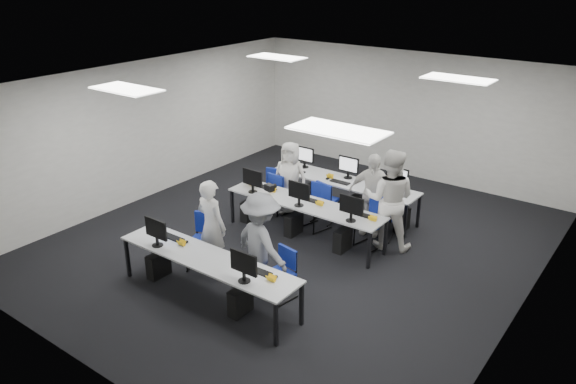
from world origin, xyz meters
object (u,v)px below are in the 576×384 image
Objects in this scene: chair_2 at (273,199)px; photographer at (261,243)px; desk_front at (207,260)px; student_1 at (390,199)px; chair_0 at (204,251)px; chair_3 at (316,215)px; student_0 at (212,226)px; chair_7 at (381,223)px; student_3 at (372,194)px; chair_5 at (281,199)px; chair_4 at (371,232)px; desk_mid at (305,205)px; student_2 at (290,178)px; chair_6 at (325,208)px; chair_1 at (280,283)px.

chair_2 is 3.09m from photographer.
desk_front is 1.70× the size of student_1.
chair_0 is at bearing 13.94° from photographer.
student_1 is (1.42, 3.23, 0.26)m from desk_front.
student_0 reaches higher than chair_3.
photographer is at bearing -118.67° from chair_7.
photographer is (0.50, 0.70, 0.15)m from desk_front.
chair_0 is at bearing -125.97° from student_3.
chair_5 is at bearing -75.48° from student_0.
chair_4 is (2.40, -0.15, -0.01)m from chair_2.
student_0 is at bearing 33.07° from student_1.
desk_mid is 1.52m from chair_7.
student_2 is (-2.08, 0.33, 0.49)m from chair_4.
chair_5 is 0.52× the size of photographer.
chair_7 is at bearing -64.29° from student_1.
student_3 is (1.01, 0.07, 0.53)m from chair_6.
chair_1 is at bearing -177.92° from student_0.
chair_1 is at bearing -84.11° from chair_4.
chair_0 is 1.09× the size of chair_5.
student_3 is at bearing -9.77° from student_2.
chair_2 is 1.16m from chair_6.
student_1 is (2.65, 0.02, 0.66)m from chair_2.
chair_7 is 0.56× the size of student_0.
student_1 reaches higher than chair_7.
chair_2 is 1.18m from chair_3.
chair_3 is 1.06m from chair_5.
chair_4 is 0.43m from chair_7.
chair_2 is at bearing -71.89° from student_0.
desk_mid is 3.37× the size of chair_0.
chair_3 is 1.23m from chair_4.
photographer is (-0.67, -2.36, 0.55)m from chair_4.
student_2 is at bearing 175.38° from chair_3.
chair_2 is 0.54× the size of photographer.
chair_2 reaches higher than chair_4.
chair_5 is (-1.03, 0.24, -0.01)m from chair_3.
chair_0 is 2.76m from student_2.
student_3 is (0.97, 0.44, 0.53)m from chair_3.
chair_6 is 0.57× the size of student_2.
desk_mid is at bearing -42.06° from chair_2.
photographer reaches higher than chair_6.
chair_3 is (-0.06, 3.09, -0.40)m from desk_front.
chair_3 reaches higher than chair_1.
student_0 is at bearing -75.73° from chair_5.
student_3 reaches higher than desk_front.
chair_0 is 1.15× the size of chair_1.
chair_3 is (1.17, -0.12, 0.00)m from chair_2.
student_3 is (-0.51, 0.30, -0.13)m from student_1.
chair_7 is (2.40, 0.28, 0.00)m from chair_2.
chair_1 is 0.91× the size of chair_3.
chair_6 is at bearing 165.97° from chair_7.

